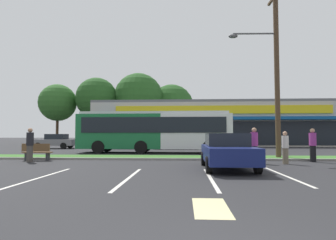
% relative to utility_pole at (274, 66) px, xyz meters
% --- Properties ---
extents(grass_median, '(56.00, 2.20, 0.12)m').
position_rel_utility_pole_xyz_m(grass_median, '(-5.05, 0.18, -5.55)').
color(grass_median, '#386B28').
rests_on(grass_median, ground_plane).
extents(curb_lip, '(56.00, 0.24, 0.12)m').
position_rel_utility_pole_xyz_m(curb_lip, '(-5.05, -1.04, -5.55)').
color(curb_lip, gray).
rests_on(curb_lip, ground_plane).
extents(parking_stripe_0, '(0.12, 4.80, 0.01)m').
position_rel_utility_pole_xyz_m(parking_stripe_0, '(-10.33, -7.68, -5.61)').
color(parking_stripe_0, silver).
rests_on(parking_stripe_0, ground_plane).
extents(parking_stripe_1, '(0.12, 4.80, 0.01)m').
position_rel_utility_pole_xyz_m(parking_stripe_1, '(-7.32, -7.62, -5.61)').
color(parking_stripe_1, silver).
rests_on(parking_stripe_1, ground_plane).
extents(parking_stripe_2, '(0.12, 4.80, 0.01)m').
position_rel_utility_pole_xyz_m(parking_stripe_2, '(-4.59, -7.50, -5.61)').
color(parking_stripe_2, silver).
rests_on(parking_stripe_2, ground_plane).
extents(parking_stripe_3, '(0.12, 4.80, 0.01)m').
position_rel_utility_pole_xyz_m(parking_stripe_3, '(-1.90, -6.72, -5.61)').
color(parking_stripe_3, silver).
rests_on(parking_stripe_3, ground_plane).
extents(lot_arrow, '(0.70, 1.60, 0.01)m').
position_rel_utility_pole_xyz_m(lot_arrow, '(-4.94, -11.25, -5.61)').
color(lot_arrow, beige).
rests_on(lot_arrow, ground_plane).
extents(storefront_building, '(31.77, 14.89, 5.67)m').
position_rel_utility_pole_xyz_m(storefront_building, '(-0.96, 22.96, -2.78)').
color(storefront_building, '#BCB7AD').
rests_on(storefront_building, ground_plane).
extents(tree_far_left, '(6.19, 6.19, 9.91)m').
position_rel_utility_pole_xyz_m(tree_far_left, '(-26.65, 28.55, 1.19)').
color(tree_far_left, '#473323').
rests_on(tree_far_left, ground_plane).
extents(tree_left, '(6.90, 6.90, 10.95)m').
position_rel_utility_pole_xyz_m(tree_left, '(-20.03, 28.63, 1.87)').
color(tree_left, '#473323').
rests_on(tree_left, ground_plane).
extents(tree_mid_left, '(8.36, 8.36, 11.93)m').
position_rel_utility_pole_xyz_m(tree_mid_left, '(-13.20, 30.09, 2.13)').
color(tree_mid_left, '#473323').
rests_on(tree_mid_left, ground_plane).
extents(tree_mid, '(7.89, 7.89, 10.40)m').
position_rel_utility_pole_xyz_m(tree_mid, '(-7.65, 32.63, 0.84)').
color(tree_mid, '#473323').
rests_on(tree_mid, ground_plane).
extents(utility_pole, '(3.03, 2.40, 10.53)m').
position_rel_utility_pole_xyz_m(utility_pole, '(0.00, 0.00, 0.00)').
color(utility_pole, '#4C3826').
rests_on(utility_pole, ground_plane).
extents(city_bus, '(12.07, 2.75, 3.25)m').
position_rel_utility_pole_xyz_m(city_bus, '(-7.81, 5.27, -3.85)').
color(city_bus, '#196638').
rests_on(city_bus, ground_plane).
extents(bus_stop_bench, '(1.60, 0.45, 0.95)m').
position_rel_utility_pole_xyz_m(bus_stop_bench, '(-13.73, -1.65, -5.11)').
color(bus_stop_bench, brown).
rests_on(bus_stop_bench, ground_plane).
extents(car_0, '(2.02, 4.44, 1.51)m').
position_rel_utility_pole_xyz_m(car_0, '(-3.64, -4.93, -4.84)').
color(car_0, navy).
rests_on(car_0, ground_plane).
extents(car_2, '(4.67, 1.98, 1.54)m').
position_rel_utility_pole_xyz_m(car_2, '(-11.73, 11.73, -4.81)').
color(car_2, navy).
rests_on(car_2, ground_plane).
extents(car_4, '(4.27, 1.88, 1.51)m').
position_rel_utility_pole_xyz_m(car_4, '(-18.88, 11.45, -4.85)').
color(car_4, slate).
rests_on(car_4, ground_plane).
extents(car_5, '(4.33, 1.89, 1.38)m').
position_rel_utility_pole_xyz_m(car_5, '(-6.58, 11.26, -4.89)').
color(car_5, slate).
rests_on(car_5, ground_plane).
extents(pedestrian_near_bench, '(0.36, 0.36, 1.81)m').
position_rel_utility_pole_xyz_m(pedestrian_near_bench, '(-1.89, -2.50, -4.70)').
color(pedestrian_near_bench, '#1E2338').
rests_on(pedestrian_near_bench, ground_plane).
extents(pedestrian_by_pole, '(0.33, 0.33, 1.61)m').
position_rel_utility_pole_xyz_m(pedestrian_by_pole, '(-0.46, -2.79, -4.80)').
color(pedestrian_by_pole, '#726651').
rests_on(pedestrian_by_pole, ground_plane).
extents(pedestrian_mid, '(0.36, 0.36, 1.78)m').
position_rel_utility_pole_xyz_m(pedestrian_mid, '(1.38, -1.65, -4.72)').
color(pedestrian_mid, black).
rests_on(pedestrian_mid, ground_plane).
extents(pedestrian_far, '(0.36, 0.36, 1.81)m').
position_rel_utility_pole_xyz_m(pedestrian_far, '(-13.63, -2.54, -4.71)').
color(pedestrian_far, '#47423D').
rests_on(pedestrian_far, ground_plane).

